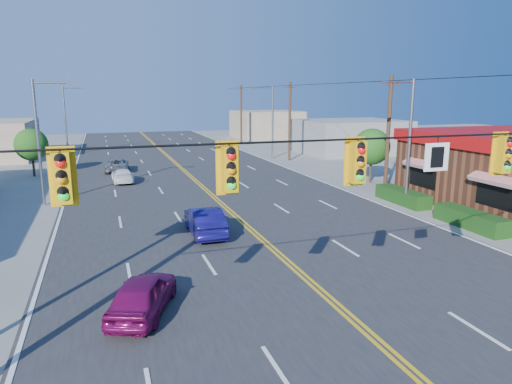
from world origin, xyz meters
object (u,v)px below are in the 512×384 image
object	(u,v)px
car_magenta	(143,296)
car_white	(123,176)
signal_span	(393,181)
car_silver	(117,165)
car_blue	(205,222)

from	to	relation	value
car_magenta	car_white	world-z (taller)	car_magenta
signal_span	car_silver	bearing A→B (deg)	99.74
signal_span	car_silver	world-z (taller)	signal_span
car_white	car_silver	world-z (taller)	car_silver
signal_span	car_blue	size ratio (longest dim) A/B	5.62
car_blue	signal_span	bearing A→B (deg)	102.10
car_magenta	car_blue	size ratio (longest dim) A/B	0.89
car_magenta	car_white	size ratio (longest dim) A/B	1.00
car_white	car_silver	xyz separation A→B (m)	(-0.23, 5.87, 0.06)
car_silver	signal_span	bearing A→B (deg)	104.21
car_magenta	car_blue	distance (m)	8.68
signal_span	car_white	size ratio (longest dim) A/B	6.31
signal_span	car_white	bearing A→B (deg)	101.26
car_white	car_silver	bearing A→B (deg)	-89.77
signal_span	car_blue	xyz separation A→B (m)	(-2.36, 12.23, -4.17)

